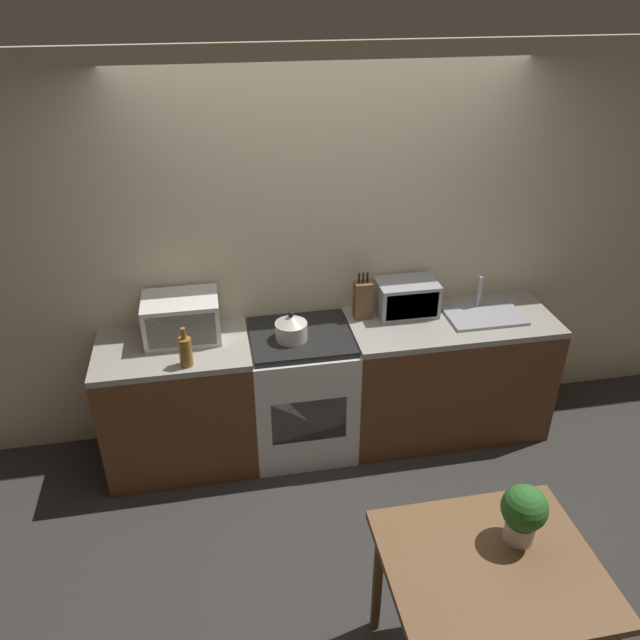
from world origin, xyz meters
TOP-DOWN VIEW (x-y plane):
  - ground_plane at (0.00, 0.00)m, footprint 16.00×16.00m
  - wall_back at (0.00, 0.95)m, footprint 10.00×0.06m
  - counter_left_run at (-1.03, 0.61)m, footprint 0.96×0.62m
  - counter_right_run at (0.82, 0.61)m, footprint 1.39×0.62m
  - stove_range at (-0.22, 0.61)m, footprint 0.67×0.62m
  - kettle at (-0.28, 0.57)m, footprint 0.20×0.20m
  - microwave at (-0.96, 0.73)m, footprint 0.47×0.35m
  - bottle at (-0.94, 0.39)m, footprint 0.08×0.08m
  - knife_block at (0.23, 0.76)m, footprint 0.11×0.09m
  - toaster_oven at (0.53, 0.76)m, footprint 0.40×0.27m
  - sink_basin at (1.04, 0.62)m, footprint 0.51×0.34m
  - dining_table at (0.31, -1.19)m, footprint 0.90×0.77m
  - potted_plant at (0.48, -1.08)m, footprint 0.20×0.20m

SIDE VIEW (x-z plane):
  - ground_plane at x=0.00m, z-range 0.00..0.00m
  - stove_range at x=-0.22m, z-range 0.00..0.90m
  - counter_left_run at x=-1.03m, z-range 0.00..0.90m
  - counter_right_run at x=0.82m, z-range 0.00..0.90m
  - dining_table at x=0.31m, z-range 0.29..1.07m
  - sink_basin at x=1.04m, z-range 0.80..1.04m
  - potted_plant at x=0.48m, z-range 0.80..1.08m
  - kettle at x=-0.28m, z-range 0.88..1.08m
  - bottle at x=-0.94m, z-range 0.87..1.12m
  - toaster_oven at x=0.53m, z-range 0.90..1.13m
  - knife_block at x=0.23m, z-range 0.87..1.20m
  - microwave at x=-0.96m, z-range 0.90..1.17m
  - wall_back at x=0.00m, z-range 0.00..2.60m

